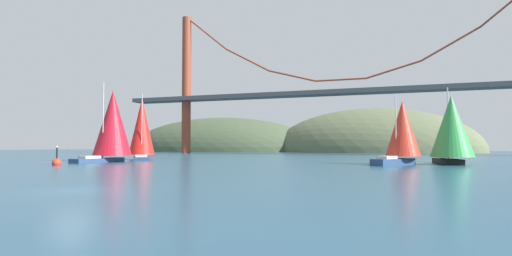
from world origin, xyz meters
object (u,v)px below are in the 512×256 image
object	(u,v)px
sailboat_scarlet_sail	(402,131)
sailboat_crimson_sail	(112,124)
channel_buoy	(57,162)
sailboat_green_sail	(451,128)
sailboat_red_spinnaker	(142,128)

from	to	relation	value
sailboat_scarlet_sail	sailboat_crimson_sail	bearing A→B (deg)	-173.13
sailboat_crimson_sail	channel_buoy	size ratio (longest dim) A/B	4.44
sailboat_green_sail	sailboat_scarlet_sail	xyz separation A→B (m)	(-5.90, -2.29, -0.36)
sailboat_crimson_sail	channel_buoy	distance (m)	12.41
sailboat_scarlet_sail	sailboat_green_sail	bearing A→B (deg)	21.21
sailboat_green_sail	channel_buoy	bearing A→B (deg)	-158.13
sailboat_scarlet_sail	channel_buoy	distance (m)	43.28
sailboat_red_spinnaker	sailboat_green_sail	xyz separation A→B (m)	(48.24, -2.07, -0.81)
channel_buoy	sailboat_red_spinnaker	bearing A→B (deg)	96.60
sailboat_red_spinnaker	channel_buoy	world-z (taller)	sailboat_red_spinnaker
sailboat_red_spinnaker	sailboat_green_sail	bearing A→B (deg)	-2.46
sailboat_red_spinnaker	sailboat_green_sail	size ratio (longest dim) A/B	1.11
sailboat_red_spinnaker	channel_buoy	distance (m)	21.24
sailboat_red_spinnaker	sailboat_crimson_sail	bearing A→B (deg)	-81.44
channel_buoy	sailboat_crimson_sail	bearing A→B (deg)	94.96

